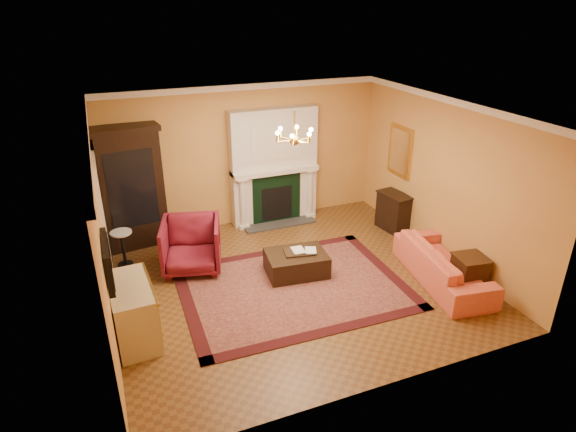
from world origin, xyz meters
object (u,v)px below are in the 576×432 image
china_cabinet (132,190)px  pedestal_table (123,246)px  console_table (393,212)px  wingback_armchair (191,243)px  coral_sofa (444,259)px  leather_ottoman (296,263)px  end_table (469,273)px  commode (133,312)px

china_cabinet → pedestal_table: 1.15m
pedestal_table → console_table: bearing=-5.5°
wingback_armchair → console_table: 4.33m
coral_sofa → leather_ottoman: size_ratio=2.09×
wingback_armchair → coral_sofa: wingback_armchair is taller
leather_ottoman → china_cabinet: bearing=144.4°
wingback_armchair → pedestal_table: 1.30m
wingback_armchair → end_table: size_ratio=1.89×
commode → leather_ottoman: bearing=12.2°
end_table → leather_ottoman: (-2.58, 1.50, -0.06)m
pedestal_table → commode: bearing=-90.8°
pedestal_table → leather_ottoman: size_ratio=0.66×
end_table → leather_ottoman: bearing=149.8°
china_cabinet → end_table: size_ratio=4.19×
end_table → console_table: bearing=88.6°
wingback_armchair → end_table: 4.89m
coral_sofa → leather_ottoman: coral_sofa is taller
coral_sofa → commode: bearing=94.5°
pedestal_table → china_cabinet: bearing=67.8°
commode → console_table: commode is taller
coral_sofa → end_table: size_ratio=4.00×
console_table → china_cabinet: bearing=157.7°
commode → leather_ottoman: 2.99m
china_cabinet → coral_sofa: size_ratio=1.05×
china_cabinet → wingback_armchair: bearing=-67.1°
pedestal_table → leather_ottoman: (2.84, -1.46, -0.19)m
wingback_armchair → pedestal_table: wingback_armchair is taller
china_cabinet → end_table: china_cabinet is taller
pedestal_table → end_table: (5.42, -2.96, -0.13)m
leather_ottoman → coral_sofa: bearing=-20.7°
wingback_armchair → coral_sofa: size_ratio=0.47×
commode → console_table: (5.51, 1.70, -0.05)m
wingback_armchair → china_cabinet: bearing=135.5°
wingback_armchair → commode: size_ratio=0.89×
wingback_armchair → console_table: wingback_armchair is taller
wingback_armchair → coral_sofa: bearing=-12.3°
pedestal_table → commode: size_ratio=0.59×
coral_sofa → console_table: bearing=-0.6°
china_cabinet → wingback_armchair: size_ratio=2.21×
commode → leather_ottoman: (2.87, 0.77, -0.23)m
china_cabinet → wingback_armchair: 1.73m
commode → end_table: size_ratio=2.13×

